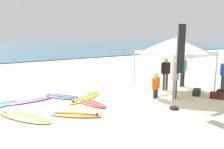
% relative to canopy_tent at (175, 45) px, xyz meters
% --- Properties ---
extents(ground_plane, '(80.00, 80.00, 0.00)m').
position_rel_canopy_tent_xyz_m(ground_plane, '(-2.57, -0.36, -2.39)').
color(ground_plane, beige).
extents(sea, '(80.00, 36.00, 0.10)m').
position_rel_canopy_tent_xyz_m(sea, '(-2.57, 32.84, -2.34)').
color(sea, '#386B84').
rests_on(sea, ground).
extents(canopy_tent, '(3.04, 3.04, 2.75)m').
position_rel_canopy_tent_xyz_m(canopy_tent, '(0.00, 0.00, 0.00)').
color(canopy_tent, '#B7B7BC').
rests_on(canopy_tent, ground).
extents(surfboard_red, '(1.09, 2.19, 0.19)m').
position_rel_canopy_tent_xyz_m(surfboard_red, '(-4.78, 0.20, -2.35)').
color(surfboard_red, red).
rests_on(surfboard_red, ground).
extents(surfboard_orange, '(1.87, 1.63, 0.19)m').
position_rel_canopy_tent_xyz_m(surfboard_orange, '(-5.82, -0.94, -2.35)').
color(surfboard_orange, orange).
rests_on(surfboard_orange, ground).
extents(surfboard_lime, '(1.87, 2.39, 0.19)m').
position_rel_canopy_tent_xyz_m(surfboard_lime, '(-7.53, -0.23, -2.35)').
color(surfboard_lime, '#7AD12D').
rests_on(surfboard_lime, ground).
extents(surfboard_navy, '(1.86, 2.14, 0.19)m').
position_rel_canopy_tent_xyz_m(surfboard_navy, '(-5.39, 1.49, -2.35)').
color(surfboard_navy, navy).
rests_on(surfboard_navy, ground).
extents(surfboard_purple, '(2.14, 0.65, 0.19)m').
position_rel_canopy_tent_xyz_m(surfboard_purple, '(-6.96, 1.73, -2.35)').
color(surfboard_purple, purple).
rests_on(surfboard_purple, ground).
extents(surfboard_yellow, '(2.26, 1.67, 0.19)m').
position_rel_canopy_tent_xyz_m(surfboard_yellow, '(-4.60, 0.91, -2.35)').
color(surfboard_yellow, yellow).
rests_on(surfboard_yellow, ground).
extents(person_grey, '(0.37, 0.49, 1.71)m').
position_rel_canopy_tent_xyz_m(person_grey, '(-1.03, -1.16, -1.40)').
color(person_grey, black).
rests_on(person_grey, ground).
extents(person_green, '(0.55, 0.25, 1.71)m').
position_rel_canopy_tent_xyz_m(person_green, '(1.00, 0.27, -1.40)').
color(person_green, '#2D2D33').
rests_on(person_green, ground).
extents(person_blue, '(0.54, 0.30, 1.71)m').
position_rel_canopy_tent_xyz_m(person_blue, '(1.88, -1.65, -1.40)').
color(person_blue, '#2D2D33').
rests_on(person_blue, ground).
extents(person_black, '(0.54, 0.29, 1.71)m').
position_rel_canopy_tent_xyz_m(person_black, '(-0.38, 0.17, -1.40)').
color(person_black, '#383842').
rests_on(person_black, ground).
extents(person_orange, '(0.52, 0.33, 1.20)m').
position_rel_canopy_tent_xyz_m(person_orange, '(-1.77, -0.68, -1.73)').
color(person_orange, '#2D2D33').
rests_on(person_orange, ground).
extents(banner_flag, '(0.60, 0.36, 3.40)m').
position_rel_canopy_tent_xyz_m(banner_flag, '(-2.04, -2.25, -0.81)').
color(banner_flag, '#99999E').
rests_on(banner_flag, ground).
extents(gear_bag_near_tent, '(0.60, 0.68, 0.28)m').
position_rel_canopy_tent_xyz_m(gear_bag_near_tent, '(0.62, -2.19, -2.25)').
color(gear_bag_near_tent, '#4C1919').
rests_on(gear_bag_near_tent, ground).
extents(gear_bag_by_pole, '(0.68, 0.59, 0.28)m').
position_rel_canopy_tent_xyz_m(gear_bag_by_pole, '(0.31, -1.31, -2.25)').
color(gear_bag_by_pole, '#232328').
rests_on(gear_bag_by_pole, ground).
extents(gear_bag_on_sand, '(0.68, 0.57, 0.28)m').
position_rel_canopy_tent_xyz_m(gear_bag_on_sand, '(1.12, -2.01, -2.25)').
color(gear_bag_on_sand, black).
rests_on(gear_bag_on_sand, ground).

